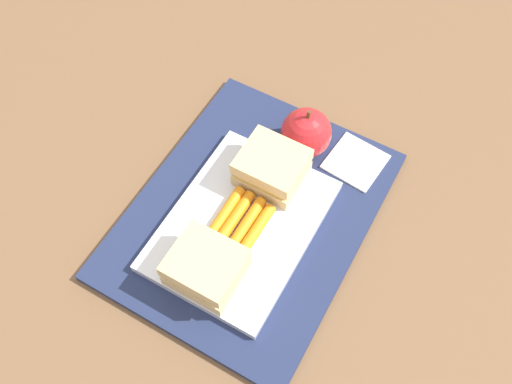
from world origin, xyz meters
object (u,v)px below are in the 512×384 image
at_px(sandwich_half_left, 206,267).
at_px(paper_napkin, 356,162).
at_px(food_tray, 241,225).
at_px(sandwich_half_right, 272,167).
at_px(carrot_sticks_bundle, 241,221).
at_px(apple, 306,133).

relative_size(sandwich_half_left, paper_napkin, 1.14).
distance_m(food_tray, sandwich_half_right, 0.08).
xyz_separation_m(food_tray, paper_napkin, (0.16, -0.08, -0.00)).
bearing_deg(carrot_sticks_bundle, sandwich_half_right, 0.12).
bearing_deg(paper_napkin, sandwich_half_left, 160.56).
relative_size(food_tray, apple, 2.93).
bearing_deg(sandwich_half_left, food_tray, 0.00).
bearing_deg(sandwich_half_left, carrot_sticks_bundle, -0.12).
xyz_separation_m(sandwich_half_right, carrot_sticks_bundle, (-0.08, -0.00, -0.01)).
bearing_deg(carrot_sticks_bundle, paper_napkin, -27.61).
bearing_deg(sandwich_half_right, food_tray, 180.00).
relative_size(sandwich_half_left, apple, 1.02).
distance_m(sandwich_half_right, apple, 0.07).
bearing_deg(food_tray, paper_napkin, -27.70).
bearing_deg(sandwich_half_right, paper_napkin, -45.69).
distance_m(sandwich_half_left, apple, 0.23).
bearing_deg(food_tray, sandwich_half_left, 180.00).
height_order(sandwich_half_left, apple, apple).
height_order(sandwich_half_right, apple, apple).
relative_size(sandwich_half_left, carrot_sticks_bundle, 1.02).
distance_m(food_tray, apple, 0.15).
bearing_deg(apple, sandwich_half_left, 176.59).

